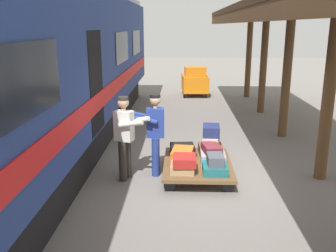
# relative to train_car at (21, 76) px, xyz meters

# --- Properties ---
(ground_plane) EXTENTS (60.00, 60.00, 0.00)m
(ground_plane) POSITION_rel_train_car_xyz_m (-3.71, 0.00, -2.06)
(ground_plane) COLOR slate
(platform_canopy) EXTENTS (3.20, 18.96, 3.56)m
(platform_canopy) POSITION_rel_train_car_xyz_m (-5.98, -0.00, 1.20)
(platform_canopy) COLOR brown
(platform_canopy) RESTS_ON ground_plane
(train_car) EXTENTS (3.02, 19.04, 4.00)m
(train_car) POSITION_rel_train_car_xyz_m (0.00, 0.00, 0.00)
(train_car) COLOR navy
(train_car) RESTS_ON ground_plane
(luggage_cart) EXTENTS (1.39, 1.92, 0.29)m
(luggage_cart) POSITION_rel_train_car_xyz_m (-3.53, -0.01, -1.81)
(luggage_cart) COLOR brown
(luggage_cart) RESTS_ON ground_plane
(suitcase_tan_vintage) EXTENTS (0.47, 0.48, 0.16)m
(suitcase_tan_vintage) POSITION_rel_train_car_xyz_m (-3.21, 0.52, -1.69)
(suitcase_tan_vintage) COLOR tan
(suitcase_tan_vintage) RESTS_ON luggage_cart
(suitcase_gray_aluminum) EXTENTS (0.50, 0.59, 0.22)m
(suitcase_gray_aluminum) POSITION_rel_train_car_xyz_m (-3.84, -0.01, -1.66)
(suitcase_gray_aluminum) COLOR #9EA0A5
(suitcase_gray_aluminum) RESTS_ON luggage_cart
(suitcase_teal_softside) EXTENTS (0.47, 0.57, 0.17)m
(suitcase_teal_softside) POSITION_rel_train_car_xyz_m (-3.84, 0.52, -1.68)
(suitcase_teal_softside) COLOR #1E666B
(suitcase_teal_softside) RESTS_ON luggage_cart
(suitcase_brown_leather) EXTENTS (0.55, 0.61, 0.20)m
(suitcase_brown_leather) POSITION_rel_train_car_xyz_m (-3.84, -0.54, -1.67)
(suitcase_brown_leather) COLOR brown
(suitcase_brown_leather) RESTS_ON luggage_cart
(suitcase_black_hardshell) EXTENTS (0.57, 0.58, 0.20)m
(suitcase_black_hardshell) POSITION_rel_train_car_xyz_m (-3.21, -0.54, -1.67)
(suitcase_black_hardshell) COLOR black
(suitcase_black_hardshell) RESTS_ON luggage_cart
(suitcase_orange_carryall) EXTENTS (0.49, 0.68, 0.28)m
(suitcase_orange_carryall) POSITION_rel_train_car_xyz_m (-3.21, -0.01, -1.63)
(suitcase_orange_carryall) COLOR #CC6B23
(suitcase_orange_carryall) RESTS_ON luggage_cart
(suitcase_cream_canvas) EXTENTS (0.42, 0.59, 0.21)m
(suitcase_cream_canvas) POSITION_rel_train_car_xyz_m (-3.84, -0.56, -1.46)
(suitcase_cream_canvas) COLOR beige
(suitcase_cream_canvas) RESTS_ON suitcase_brown_leather
(suitcase_red_plastic) EXTENTS (0.43, 0.48, 0.17)m
(suitcase_red_plastic) POSITION_rel_train_car_xyz_m (-3.25, 0.55, -1.52)
(suitcase_red_plastic) COLOR #AD231E
(suitcase_red_plastic) RESTS_ON suitcase_tan_vintage
(suitcase_navy_fabric) EXTENTS (0.39, 0.52, 0.23)m
(suitcase_navy_fabric) POSITION_rel_train_car_xyz_m (-3.83, -0.57, -1.24)
(suitcase_navy_fabric) COLOR navy
(suitcase_navy_fabric) RESTS_ON suitcase_cream_canvas
(suitcase_burgundy_valise) EXTENTS (0.42, 0.58, 0.16)m
(suitcase_burgundy_valise) POSITION_rel_train_car_xyz_m (-3.81, -0.03, -1.47)
(suitcase_burgundy_valise) COLOR maroon
(suitcase_burgundy_valise) RESTS_ON suitcase_gray_aluminum
(suitcase_slate_roller) EXTENTS (0.32, 0.45, 0.20)m
(suitcase_slate_roller) POSITION_rel_train_car_xyz_m (-3.84, 0.53, -1.50)
(suitcase_slate_roller) COLOR #4C515B
(suitcase_slate_roller) RESTS_ON suitcase_teal_softside
(porter_in_overalls) EXTENTS (0.68, 0.44, 1.70)m
(porter_in_overalls) POSITION_rel_train_car_xyz_m (-2.63, -0.08, -1.14)
(porter_in_overalls) COLOR navy
(porter_in_overalls) RESTS_ON ground_plane
(porter_by_door) EXTENTS (0.73, 0.57, 1.70)m
(porter_by_door) POSITION_rel_train_car_xyz_m (-2.07, 0.20, -1.14)
(porter_by_door) COLOR #332D28
(porter_by_door) RESTS_ON ground_plane
(baggage_tug) EXTENTS (1.20, 1.76, 1.30)m
(baggage_tug) POSITION_rel_train_car_xyz_m (-3.76, -9.34, -1.43)
(baggage_tug) COLOR orange
(baggage_tug) RESTS_ON ground_plane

